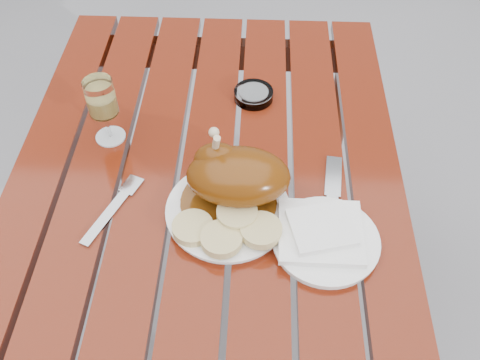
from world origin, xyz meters
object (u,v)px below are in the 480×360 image
(table, at_px, (212,281))
(wine_glass, at_px, (104,111))
(ashtray, at_px, (254,95))
(side_plate, at_px, (325,241))
(dinner_plate, at_px, (228,211))

(table, relative_size, wine_glass, 7.91)
(wine_glass, bearing_deg, ashtray, 24.85)
(side_plate, bearing_deg, dinner_plate, 161.24)
(side_plate, bearing_deg, ashtray, 109.53)
(side_plate, distance_m, ashtray, 0.43)
(table, distance_m, side_plate, 0.47)
(ashtray, bearing_deg, side_plate, -70.47)
(wine_glass, relative_size, ashtray, 1.67)
(wine_glass, bearing_deg, side_plate, -29.96)
(table, xyz_separation_m, side_plate, (0.23, -0.13, 0.38))
(table, xyz_separation_m, ashtray, (0.09, 0.27, 0.39))
(wine_glass, height_order, side_plate, wine_glass)
(dinner_plate, relative_size, wine_glass, 1.57)
(wine_glass, relative_size, side_plate, 0.77)
(table, bearing_deg, wine_glass, 149.40)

